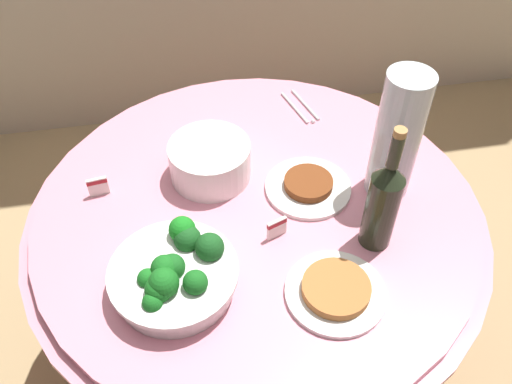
# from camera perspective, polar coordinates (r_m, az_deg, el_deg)

# --- Properties ---
(ground_plane) EXTENTS (6.00, 6.00, 0.00)m
(ground_plane) POSITION_cam_1_polar(r_m,az_deg,el_deg) (1.98, -0.00, -16.03)
(ground_plane) COLOR tan
(buffet_table) EXTENTS (1.16, 1.16, 0.74)m
(buffet_table) POSITION_cam_1_polar(r_m,az_deg,el_deg) (1.65, -0.00, -9.98)
(buffet_table) COLOR maroon
(buffet_table) RESTS_ON ground_plane
(broccoli_bowl) EXTENTS (0.28, 0.28, 0.12)m
(broccoli_bowl) POSITION_cam_1_polar(r_m,az_deg,el_deg) (1.19, -8.42, -8.43)
(broccoli_bowl) COLOR white
(broccoli_bowl) RESTS_ON buffet_table
(plate_stack) EXTENTS (0.21, 0.21, 0.10)m
(plate_stack) POSITION_cam_1_polar(r_m,az_deg,el_deg) (1.41, -4.82, 3.26)
(plate_stack) COLOR white
(plate_stack) RESTS_ON buffet_table
(wine_bottle) EXTENTS (0.07, 0.07, 0.34)m
(wine_bottle) POSITION_cam_1_polar(r_m,az_deg,el_deg) (1.23, 13.09, -1.07)
(wine_bottle) COLOR #252D1C
(wine_bottle) RESTS_ON buffet_table
(decorative_fruit_vase) EXTENTS (0.11, 0.11, 0.34)m
(decorative_fruit_vase) POSITION_cam_1_polar(r_m,az_deg,el_deg) (1.35, 14.38, 4.98)
(decorative_fruit_vase) COLOR silver
(decorative_fruit_vase) RESTS_ON buffet_table
(serving_tongs) EXTENTS (0.09, 0.17, 0.01)m
(serving_tongs) POSITION_cam_1_polar(r_m,az_deg,el_deg) (1.66, 4.71, 8.78)
(serving_tongs) COLOR silver
(serving_tongs) RESTS_ON buffet_table
(food_plate_stir_fry) EXTENTS (0.22, 0.22, 0.03)m
(food_plate_stir_fry) POSITION_cam_1_polar(r_m,az_deg,el_deg) (1.40, 5.46, 0.63)
(food_plate_stir_fry) COLOR white
(food_plate_stir_fry) RESTS_ON buffet_table
(food_plate_peanuts) EXTENTS (0.22, 0.22, 0.03)m
(food_plate_peanuts) POSITION_cam_1_polar(r_m,az_deg,el_deg) (1.21, 8.31, -10.14)
(food_plate_peanuts) COLOR white
(food_plate_peanuts) RESTS_ON buffet_table
(label_placard_front) EXTENTS (0.05, 0.02, 0.05)m
(label_placard_front) POSITION_cam_1_polar(r_m,az_deg,el_deg) (1.43, -16.17, 0.63)
(label_placard_front) COLOR white
(label_placard_front) RESTS_ON buffet_table
(label_placard_mid) EXTENTS (0.05, 0.03, 0.05)m
(label_placard_mid) POSITION_cam_1_polar(r_m,az_deg,el_deg) (1.28, 2.18, -3.70)
(label_placard_mid) COLOR white
(label_placard_mid) RESTS_ON buffet_table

